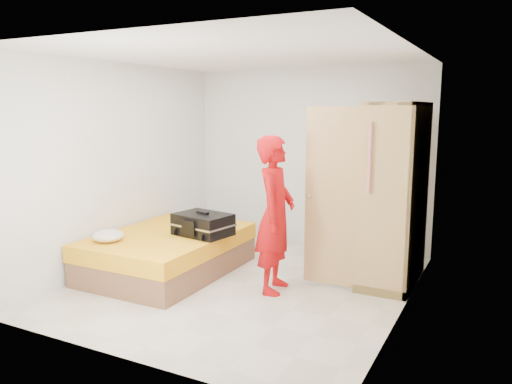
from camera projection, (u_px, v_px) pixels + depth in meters
The scene contains 7 objects.
room at pixel (244, 174), 5.62m from camera, with size 4.00×4.02×2.60m.
bed at pixel (168, 252), 6.22m from camera, with size 1.42×2.02×0.50m.
wardrobe at pixel (389, 198), 5.77m from camera, with size 1.17×1.20×2.10m.
person at pixel (275, 215), 5.50m from camera, with size 0.64×0.42×1.74m, color red.
suitcase at pixel (203, 224), 6.08m from camera, with size 0.75×0.61×0.29m.
round_cushion at pixel (108, 236), 5.79m from camera, with size 0.36×0.36×0.14m, color silver.
pillow at pixel (197, 215), 6.99m from camera, with size 0.51×0.26×0.09m, color silver.
Camera 1 is at (2.66, -4.90, 2.04)m, focal length 35.00 mm.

